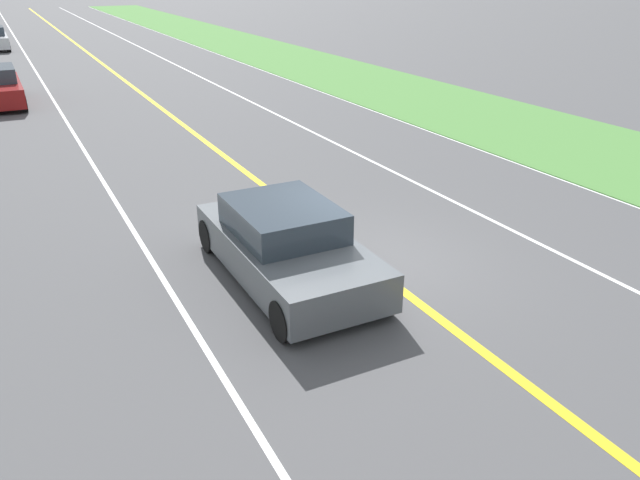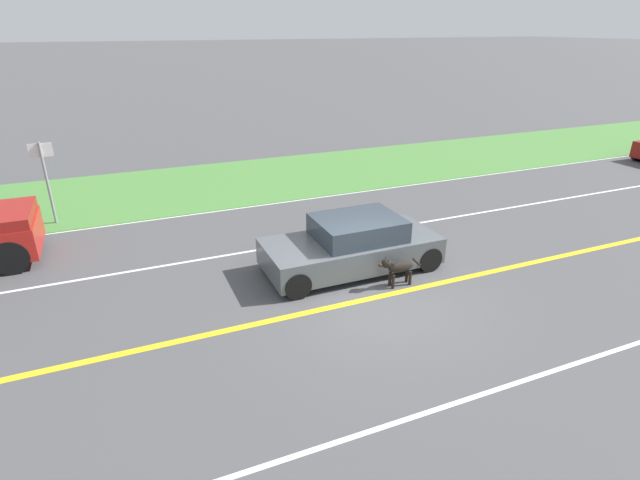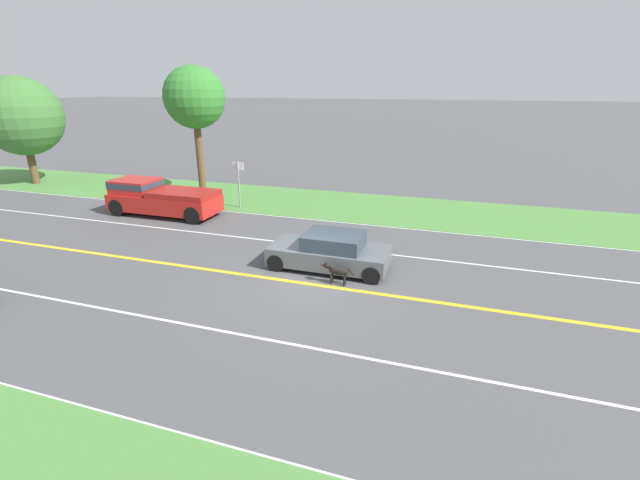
{
  "view_description": "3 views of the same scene",
  "coord_description": "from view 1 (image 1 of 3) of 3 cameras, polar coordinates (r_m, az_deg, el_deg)",
  "views": [
    {
      "loc": [
        5.49,
        8.8,
        5.07
      ],
      "look_at": [
        1.13,
        0.32,
        0.83
      ],
      "focal_mm": 35.0,
      "sensor_mm": 36.0,
      "label": 1
    },
    {
      "loc": [
        -8.49,
        4.93,
        5.63
      ],
      "look_at": [
        1.63,
        0.65,
        0.87
      ],
      "focal_mm": 28.0,
      "sensor_mm": 36.0,
      "label": 2
    },
    {
      "loc": [
        -12.28,
        -4.25,
        6.31
      ],
      "look_at": [
        1.2,
        0.12,
        1.17
      ],
      "focal_mm": 24.0,
      "sensor_mm": 36.0,
      "label": 3
    }
  ],
  "objects": [
    {
      "name": "lane_dash_same_dir",
      "position": [
        10.35,
        -12.67,
        -6.0
      ],
      "size": [
        0.1,
        160.0,
        0.01
      ],
      "primitive_type": "cube",
      "color": "white",
      "rests_on": "ground"
    },
    {
      "name": "lane_dash_oncoming",
      "position": [
        13.56,
        17.01,
        0.93
      ],
      "size": [
        0.1,
        160.0,
        0.01
      ],
      "primitive_type": "cube",
      "color": "white",
      "rests_on": "ground"
    },
    {
      "name": "dog",
      "position": [
        11.78,
        1.27,
        1.02
      ],
      "size": [
        0.22,
        1.15,
        0.77
      ],
      "rotation": [
        0.0,
        0.0,
        0.0
      ],
      "color": "black",
      "rests_on": "ground"
    },
    {
      "name": "ego_car",
      "position": [
        10.76,
        -3.08,
        -0.47
      ],
      "size": [
        1.93,
        4.29,
        1.34
      ],
      "color": "#51565B",
      "rests_on": "ground"
    },
    {
      "name": "centre_divider_line",
      "position": [
        11.54,
        4.25,
        -2.14
      ],
      "size": [
        0.18,
        160.0,
        0.01
      ],
      "primitive_type": "cube",
      "color": "yellow",
      "rests_on": "ground"
    },
    {
      "name": "lane_edge_line_left",
      "position": [
        16.1,
        26.13,
        3.11
      ],
      "size": [
        0.14,
        160.0,
        0.01
      ],
      "primitive_type": "cube",
      "color": "white",
      "rests_on": "ground"
    },
    {
      "name": "ground_plane",
      "position": [
        11.54,
        4.25,
        -2.15
      ],
      "size": [
        400.0,
        400.0,
        0.0
      ],
      "primitive_type": "plane",
      "color": "#4C4C4F"
    }
  ]
}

